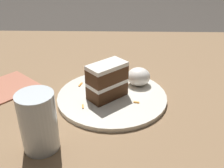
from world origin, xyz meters
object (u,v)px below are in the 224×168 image
(cake_slice, at_px, (107,81))
(cream_dollop, at_px, (139,77))
(orange_garnish, at_px, (112,79))
(plate, at_px, (112,97))
(drinking_glass, at_px, (39,126))

(cake_slice, distance_m, cream_dollop, 0.11)
(cake_slice, xyz_separation_m, orange_garnish, (0.01, 0.10, -0.04))
(plate, distance_m, cake_slice, 0.05)
(cake_slice, relative_size, drinking_glass, 0.88)
(plate, relative_size, cake_slice, 2.64)
(drinking_glass, bearing_deg, cream_dollop, 49.72)
(plate, distance_m, cream_dollop, 0.10)
(cream_dollop, bearing_deg, orange_garnish, 160.44)
(orange_garnish, bearing_deg, cake_slice, -95.46)
(plate, height_order, cream_dollop, cream_dollop)
(plate, height_order, drinking_glass, drinking_glass)
(cream_dollop, distance_m, orange_garnish, 0.08)
(cake_slice, bearing_deg, cream_dollop, -93.25)
(plate, relative_size, cream_dollop, 4.43)
(orange_garnish, relative_size, drinking_glass, 0.44)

